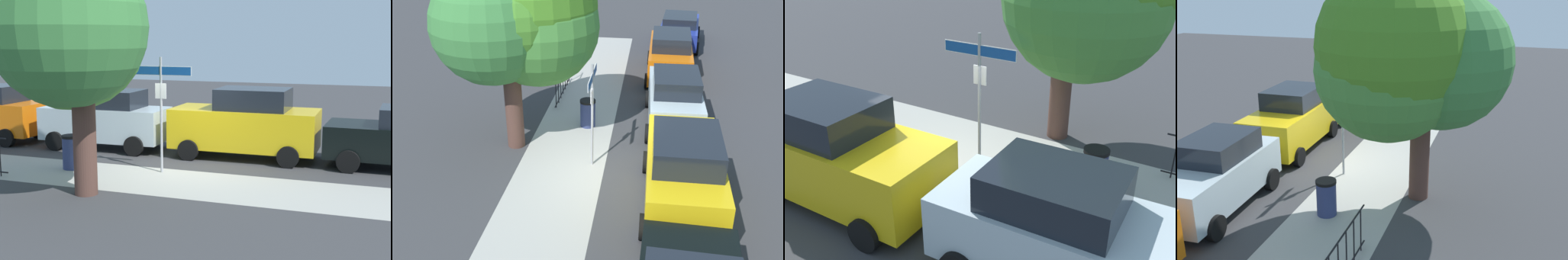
% 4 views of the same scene
% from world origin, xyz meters
% --- Properties ---
extents(ground_plane, '(60.00, 60.00, 0.00)m').
position_xyz_m(ground_plane, '(0.00, 0.00, 0.00)').
color(ground_plane, '#38383A').
extents(sidewalk_strip, '(24.00, 2.60, 0.00)m').
position_xyz_m(sidewalk_strip, '(2.00, 1.30, 0.00)').
color(sidewalk_strip, '#A7A49B').
rests_on(sidewalk_strip, ground_plane).
extents(street_sign, '(1.77, 0.07, 3.20)m').
position_xyz_m(street_sign, '(0.49, 0.40, 2.26)').
color(street_sign, '#9EA0A5').
rests_on(street_sign, ground_plane).
extents(shade_tree, '(4.52, 4.90, 6.35)m').
position_xyz_m(shade_tree, '(1.83, 2.69, 4.07)').
color(shade_tree, '#51352C').
rests_on(shade_tree, ground_plane).
extents(car_yellow, '(4.50, 2.14, 2.18)m').
position_xyz_m(car_yellow, '(-1.25, -2.20, 1.08)').
color(car_yellow, gold).
rests_on(car_yellow, ground_plane).
extents(car_silver, '(4.25, 2.06, 1.99)m').
position_xyz_m(car_silver, '(3.55, -2.05, 0.99)').
color(car_silver, silver).
rests_on(car_silver, ground_plane).
extents(car_orange, '(4.48, 2.02, 2.03)m').
position_xyz_m(car_orange, '(8.35, -1.93, 1.01)').
color(car_orange, orange).
rests_on(car_orange, ground_plane).
extents(car_blue, '(4.55, 2.35, 1.64)m').
position_xyz_m(car_blue, '(13.15, -2.46, 0.84)').
color(car_blue, navy).
rests_on(car_blue, ground_plane).
extents(iron_fence, '(3.25, 0.04, 1.07)m').
position_xyz_m(iron_fence, '(5.80, 2.30, 0.56)').
color(iron_fence, black).
rests_on(iron_fence, ground_plane).
extents(trash_bin, '(0.55, 0.55, 0.98)m').
position_xyz_m(trash_bin, '(3.06, 0.90, 0.49)').
color(trash_bin, navy).
rests_on(trash_bin, ground_plane).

